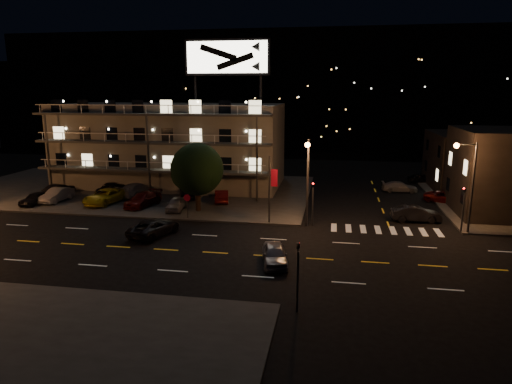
% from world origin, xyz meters
% --- Properties ---
extents(ground, '(140.00, 140.00, 0.00)m').
position_xyz_m(ground, '(0.00, 0.00, 0.00)').
color(ground, black).
rests_on(ground, ground).
extents(curb_nw, '(44.00, 24.00, 0.15)m').
position_xyz_m(curb_nw, '(-14.00, 20.00, 0.07)').
color(curb_nw, '#353533').
rests_on(curb_nw, ground).
extents(curb_ne, '(16.00, 24.00, 0.15)m').
position_xyz_m(curb_ne, '(30.00, 20.00, 0.07)').
color(curb_ne, '#353533').
rests_on(curb_ne, ground).
extents(motel, '(28.00, 13.80, 18.10)m').
position_xyz_m(motel, '(-9.94, 23.88, 5.34)').
color(motel, gray).
rests_on(motel, ground).
extents(side_bldg_back, '(14.06, 12.00, 7.00)m').
position_xyz_m(side_bldg_back, '(29.99, 28.00, 3.50)').
color(side_bldg_back, black).
rests_on(side_bldg_back, ground).
extents(hill_backdrop, '(120.00, 25.00, 24.00)m').
position_xyz_m(hill_backdrop, '(-5.94, 68.78, 11.55)').
color(hill_backdrop, black).
rests_on(hill_backdrop, ground).
extents(streetlight_nc, '(0.44, 1.92, 8.00)m').
position_xyz_m(streetlight_nc, '(8.50, 7.94, 4.96)').
color(streetlight_nc, '#2D2D30').
rests_on(streetlight_nc, ground).
extents(streetlight_ne, '(1.92, 0.44, 8.00)m').
position_xyz_m(streetlight_ne, '(22.14, 8.30, 4.96)').
color(streetlight_ne, '#2D2D30').
rests_on(streetlight_ne, ground).
extents(signal_nw, '(0.20, 0.27, 4.60)m').
position_xyz_m(signal_nw, '(9.00, 8.50, 2.57)').
color(signal_nw, '#2D2D30').
rests_on(signal_nw, ground).
extents(signal_sw, '(0.20, 0.27, 4.60)m').
position_xyz_m(signal_sw, '(9.00, -8.50, 2.57)').
color(signal_sw, '#2D2D30').
rests_on(signal_sw, ground).
extents(signal_ne, '(0.27, 0.20, 4.60)m').
position_xyz_m(signal_ne, '(22.00, 8.50, 2.57)').
color(signal_ne, '#2D2D30').
rests_on(signal_ne, ground).
extents(banner_north, '(0.83, 0.16, 6.40)m').
position_xyz_m(banner_north, '(5.09, 8.40, 3.43)').
color(banner_north, '#2D2D30').
rests_on(banner_north, ground).
extents(stop_sign, '(0.91, 0.11, 2.61)m').
position_xyz_m(stop_sign, '(-3.00, 8.57, 1.71)').
color(stop_sign, '#2D2D30').
rests_on(stop_sign, ground).
extents(tree, '(5.53, 5.32, 6.96)m').
position_xyz_m(tree, '(-2.84, 11.42, 4.29)').
color(tree, black).
rests_on(tree, curb_nw).
extents(lot_car_0, '(2.05, 4.04, 1.32)m').
position_xyz_m(lot_car_0, '(-20.92, 10.96, 0.81)').
color(lot_car_0, black).
rests_on(lot_car_0, curb_nw).
extents(lot_car_1, '(1.82, 4.56, 1.47)m').
position_xyz_m(lot_car_1, '(-19.39, 12.52, 0.89)').
color(lot_car_1, gray).
rests_on(lot_car_1, curb_nw).
extents(lot_car_2, '(3.69, 5.95, 1.54)m').
position_xyz_m(lot_car_2, '(-13.65, 12.65, 0.92)').
color(lot_car_2, gold).
rests_on(lot_car_2, curb_nw).
extents(lot_car_3, '(3.12, 5.27, 1.43)m').
position_xyz_m(lot_car_3, '(-9.14, 12.20, 0.87)').
color(lot_car_3, '#4F0C0B').
rests_on(lot_car_3, curb_nw).
extents(lot_car_4, '(1.87, 3.96, 1.31)m').
position_xyz_m(lot_car_4, '(-5.10, 11.23, 0.80)').
color(lot_car_4, gray).
rests_on(lot_car_4, curb_nw).
extents(lot_car_5, '(2.12, 4.14, 1.30)m').
position_xyz_m(lot_car_5, '(-21.10, 15.57, 0.80)').
color(lot_car_5, black).
rests_on(lot_car_5, curb_nw).
extents(lot_car_6, '(3.05, 5.55, 1.47)m').
position_xyz_m(lot_car_6, '(-14.93, 16.81, 0.89)').
color(lot_car_6, black).
rests_on(lot_car_6, curb_nw).
extents(lot_car_7, '(3.43, 5.69, 1.54)m').
position_xyz_m(lot_car_7, '(-11.71, 16.56, 0.92)').
color(lot_car_7, gray).
rests_on(lot_car_7, curb_nw).
extents(lot_car_8, '(3.02, 4.64, 1.47)m').
position_xyz_m(lot_car_8, '(-5.52, 16.27, 0.89)').
color(lot_car_8, black).
rests_on(lot_car_8, curb_nw).
extents(lot_car_9, '(2.34, 4.35, 1.36)m').
position_xyz_m(lot_car_9, '(-1.30, 15.45, 0.83)').
color(lot_car_9, '#4F0C0B').
rests_on(lot_car_9, curb_nw).
extents(side_car_0, '(4.63, 1.77, 1.51)m').
position_xyz_m(side_car_0, '(18.66, 11.55, 0.75)').
color(side_car_0, black).
rests_on(side_car_0, ground).
extents(side_car_1, '(4.91, 3.67, 1.24)m').
position_xyz_m(side_car_1, '(23.14, 19.85, 0.62)').
color(side_car_1, '#4F0C0B').
rests_on(side_car_1, ground).
extents(side_car_2, '(4.32, 1.85, 1.24)m').
position_xyz_m(side_car_2, '(18.89, 24.71, 0.62)').
color(side_car_2, gray).
rests_on(side_car_2, ground).
extents(side_car_3, '(3.77, 2.08, 1.22)m').
position_xyz_m(side_car_3, '(22.53, 30.97, 0.61)').
color(side_car_3, black).
rests_on(side_car_3, ground).
extents(road_car_east, '(2.52, 4.47, 1.44)m').
position_xyz_m(road_car_east, '(6.81, -1.51, 0.72)').
color(road_car_east, gray).
rests_on(road_car_east, ground).
extents(road_car_west, '(3.76, 5.64, 1.44)m').
position_xyz_m(road_car_west, '(-4.28, 3.33, 0.72)').
color(road_car_west, black).
rests_on(road_car_west, ground).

